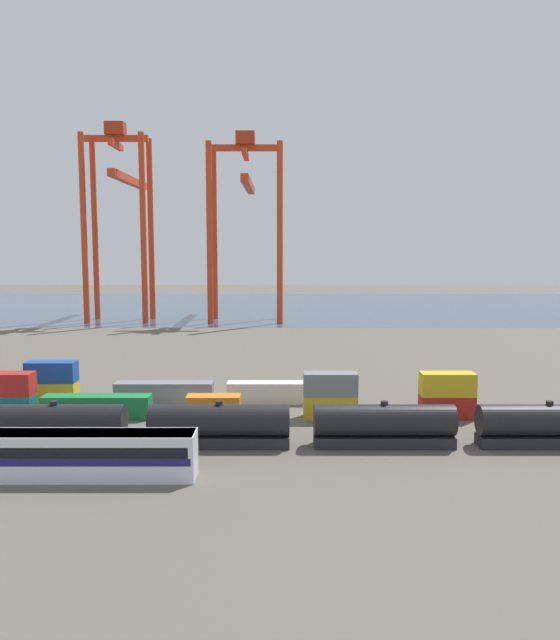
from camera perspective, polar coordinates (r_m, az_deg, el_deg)
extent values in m
plane|color=#5B564C|center=(114.47, -6.02, -3.08)|extent=(420.00, 420.00, 0.00)
cube|color=#384C60|center=(205.41, -3.45, 1.24)|extent=(400.00, 110.00, 0.01)
cube|color=silver|center=(56.43, -19.22, -11.55)|extent=(21.94, 3.10, 3.90)
cube|color=navy|center=(56.46, -19.21, -11.65)|extent=(21.50, 3.14, 0.64)
cube|color=black|center=(56.22, -19.24, -10.89)|extent=(21.07, 3.13, 0.90)
cube|color=slate|center=(55.91, -19.29, -9.83)|extent=(21.72, 2.85, 0.36)
cube|color=#232326|center=(65.62, -19.96, -10.30)|extent=(13.55, 2.50, 1.10)
cylinder|color=black|center=(65.06, -20.03, -8.56)|extent=(13.55, 3.03, 3.03)
cylinder|color=black|center=(64.65, -20.09, -7.11)|extent=(0.70, 0.70, 0.36)
cube|color=#232326|center=(62.17, -5.74, -10.87)|extent=(13.55, 2.50, 1.10)
cylinder|color=black|center=(61.58, -5.76, -9.04)|extent=(13.55, 3.03, 3.03)
cylinder|color=black|center=(61.15, -5.78, -7.51)|extent=(0.70, 0.70, 0.36)
cube|color=#232326|center=(62.71, 9.18, -10.77)|extent=(13.55, 2.50, 1.10)
cylinder|color=black|center=(62.12, 9.21, -8.95)|extent=(13.55, 3.03, 3.03)
cylinder|color=black|center=(61.69, 9.24, -7.44)|extent=(0.70, 0.70, 0.36)
cube|color=#232326|center=(67.13, 22.93, -10.04)|extent=(13.55, 2.50, 1.10)
cylinder|color=black|center=(66.59, 23.01, -8.34)|extent=(13.55, 3.03, 3.03)
cylinder|color=black|center=(66.19, 23.08, -6.92)|extent=(0.70, 0.70, 0.36)
cube|color=#197538|center=(74.42, -16.52, -7.58)|extent=(12.10, 2.44, 2.60)
cube|color=orange|center=(71.88, -6.28, -7.84)|extent=(6.04, 2.44, 2.60)
cube|color=gold|center=(71.71, 4.36, -7.85)|extent=(6.04, 2.44, 2.60)
cube|color=slate|center=(71.11, 4.37, -5.83)|extent=(6.04, 2.44, 2.60)
cube|color=#AD211C|center=(73.93, 14.69, -7.61)|extent=(6.04, 2.44, 2.60)
cube|color=gold|center=(73.34, 14.75, -5.64)|extent=(6.04, 2.44, 2.60)
cube|color=gold|center=(83.22, -20.20, -6.22)|extent=(6.04, 2.44, 2.60)
cube|color=#1C4299|center=(82.70, -20.27, -4.46)|extent=(6.04, 2.44, 2.60)
cube|color=slate|center=(79.58, -10.70, -6.50)|extent=(12.10, 2.44, 2.60)
cube|color=silver|center=(78.28, -0.59, -6.60)|extent=(12.10, 2.44, 2.60)
cylinder|color=red|center=(166.46, -17.63, 7.88)|extent=(1.50, 1.50, 47.55)
cylinder|color=red|center=(162.67, -12.55, 8.07)|extent=(1.50, 1.50, 47.55)
cylinder|color=red|center=(175.46, -16.71, 7.83)|extent=(1.50, 1.50, 47.55)
cylinder|color=red|center=(171.86, -11.88, 8.00)|extent=(1.50, 1.50, 47.55)
cube|color=red|center=(171.13, -14.94, 15.66)|extent=(16.53, 1.20, 1.60)
cube|color=red|center=(170.88, -14.93, 15.13)|extent=(1.20, 11.00, 1.60)
cube|color=red|center=(182.50, -13.80, 12.25)|extent=(2.00, 37.25, 2.00)
cube|color=#9F2C14|center=(171.53, -14.97, 16.45)|extent=(4.80, 4.00, 3.20)
cylinder|color=red|center=(158.84, -6.65, 7.80)|extent=(1.50, 1.50, 45.20)
cylinder|color=red|center=(157.86, -0.25, 7.85)|extent=(1.50, 1.50, 45.20)
cylinder|color=red|center=(170.38, -6.21, 7.72)|extent=(1.50, 1.50, 45.20)
cylinder|color=red|center=(169.47, -0.25, 7.76)|extent=(1.50, 1.50, 45.20)
cube|color=red|center=(165.80, -3.40, 15.34)|extent=(19.15, 1.20, 1.60)
cube|color=red|center=(165.56, -3.39, 14.80)|extent=(1.20, 13.21, 1.60)
cube|color=red|center=(178.05, -3.14, 12.16)|extent=(2.00, 38.18, 2.00)
cube|color=#9F2C14|center=(166.18, -3.40, 16.16)|extent=(4.80, 4.00, 3.20)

